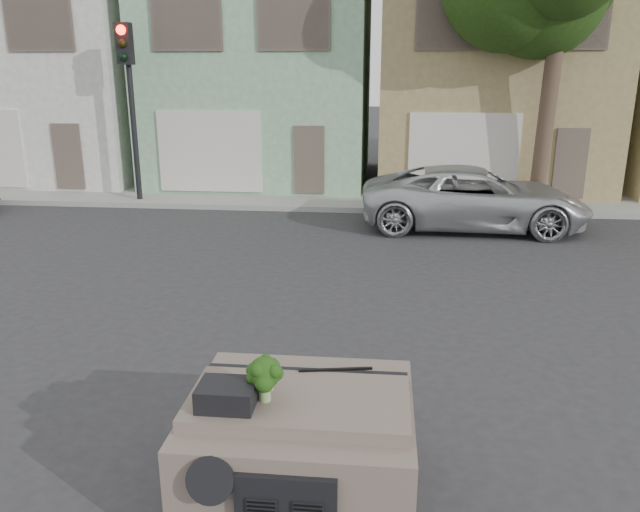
# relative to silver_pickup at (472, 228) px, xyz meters

# --- Properties ---
(ground_plane) EXTENTS (120.00, 120.00, 0.00)m
(ground_plane) POSITION_rel_silver_pickup_xyz_m (-2.93, -7.63, 0.00)
(ground_plane) COLOR #303033
(ground_plane) RESTS_ON ground
(sidewalk) EXTENTS (40.00, 3.00, 0.15)m
(sidewalk) POSITION_rel_silver_pickup_xyz_m (-2.93, 2.87, 0.07)
(sidewalk) COLOR gray
(sidewalk) RESTS_ON ground
(townhouse_white) EXTENTS (7.20, 8.20, 7.55)m
(townhouse_white) POSITION_rel_silver_pickup_xyz_m (-13.93, 6.87, 3.77)
(townhouse_white) COLOR silver
(townhouse_white) RESTS_ON ground
(townhouse_mint) EXTENTS (7.20, 8.20, 7.55)m
(townhouse_mint) POSITION_rel_silver_pickup_xyz_m (-6.43, 6.87, 3.77)
(townhouse_mint) COLOR #87B68C
(townhouse_mint) RESTS_ON ground
(townhouse_tan) EXTENTS (7.20, 8.20, 7.55)m
(townhouse_tan) POSITION_rel_silver_pickup_xyz_m (1.07, 6.87, 3.77)
(townhouse_tan) COLOR #988556
(townhouse_tan) RESTS_ON ground
(silver_pickup) EXTENTS (5.59, 2.70, 1.54)m
(silver_pickup) POSITION_rel_silver_pickup_xyz_m (0.00, 0.00, 0.00)
(silver_pickup) COLOR #B9BCC0
(silver_pickup) RESTS_ON ground
(traffic_signal) EXTENTS (0.40, 0.40, 5.10)m
(traffic_signal) POSITION_rel_silver_pickup_xyz_m (-9.43, 1.87, 2.55)
(traffic_signal) COLOR black
(traffic_signal) RESTS_ON ground
(tree_near) EXTENTS (4.40, 4.00, 8.50)m
(tree_near) POSITION_rel_silver_pickup_xyz_m (2.07, 2.17, 4.25)
(tree_near) COLOR #203D10
(tree_near) RESTS_ON ground
(car_dashboard) EXTENTS (2.00, 1.80, 1.12)m
(car_dashboard) POSITION_rel_silver_pickup_xyz_m (-2.93, -10.63, 0.56)
(car_dashboard) COLOR #706155
(car_dashboard) RESTS_ON ground
(instrument_hump) EXTENTS (0.48, 0.38, 0.20)m
(instrument_hump) POSITION_rel_silver_pickup_xyz_m (-3.51, -10.98, 1.22)
(instrument_hump) COLOR black
(instrument_hump) RESTS_ON car_dashboard
(wiper_arm) EXTENTS (0.69, 0.15, 0.02)m
(wiper_arm) POSITION_rel_silver_pickup_xyz_m (-2.65, -10.25, 1.13)
(wiper_arm) COLOR black
(wiper_arm) RESTS_ON car_dashboard
(broccoli) EXTENTS (0.46, 0.46, 0.41)m
(broccoli) POSITION_rel_silver_pickup_xyz_m (-3.21, -10.85, 1.32)
(broccoli) COLOR #19390E
(broccoli) RESTS_ON car_dashboard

